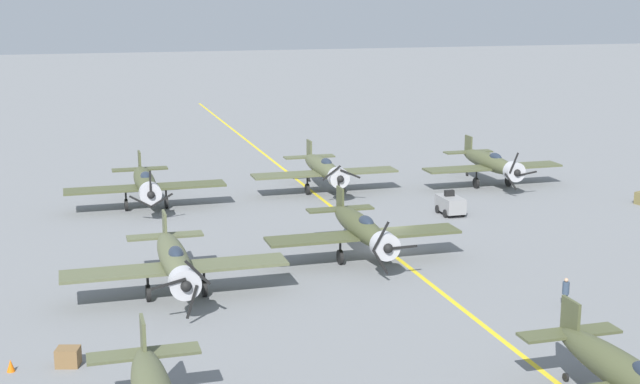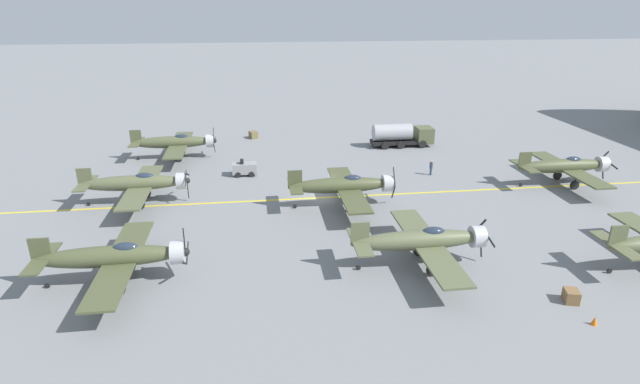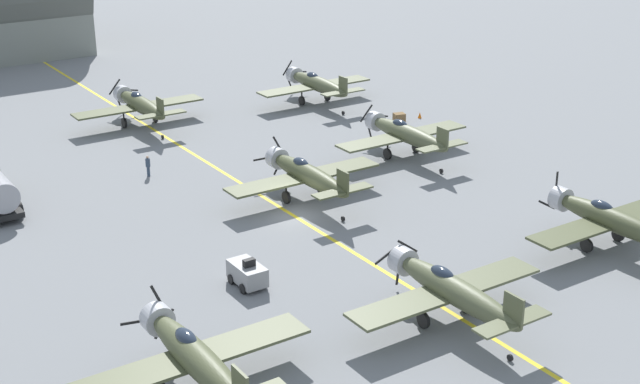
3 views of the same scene
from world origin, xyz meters
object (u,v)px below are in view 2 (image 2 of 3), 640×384
object	(u,v)px
tow_tractor	(245,168)
supply_crate_by_tanker	(571,296)
airplane_near_left	(176,142)
airplane_far_center	(565,166)
supply_crate_mid_lane	(253,135)
airplane_near_center	(137,183)
traffic_cone	(595,321)
airplane_mid_center	(344,185)
airplane_near_right	(115,257)
ground_crew_walking	(431,167)
airplane_mid_right	(423,240)
fuel_tanker	(402,135)

from	to	relation	value
tow_tractor	supply_crate_by_tanker	world-z (taller)	tow_tractor
airplane_near_left	airplane_far_center	distance (m)	43.31
tow_tractor	supply_crate_mid_lane	xyz separation A→B (m)	(-15.83, 1.05, -0.31)
airplane_near_center	traffic_cone	xyz separation A→B (m)	(22.99, 30.24, -1.74)
airplane_mid_center	airplane_near_right	bearing A→B (deg)	-50.36
airplane_far_center	ground_crew_walking	distance (m)	13.39
airplane_near_center	airplane_mid_right	bearing A→B (deg)	49.54
airplane_near_right	supply_crate_mid_lane	world-z (taller)	airplane_near_right
airplane_mid_center	airplane_near_left	bearing A→B (deg)	-128.83
airplane_far_center	airplane_mid_center	bearing A→B (deg)	-68.54
airplane_near_right	tow_tractor	bearing A→B (deg)	146.07
airplane_near_center	ground_crew_walking	world-z (taller)	airplane_near_center
airplane_mid_center	fuel_tanker	distance (m)	22.15
fuel_tanker	supply_crate_mid_lane	size ratio (longest dim) A/B	6.97
fuel_tanker	traffic_cone	xyz separation A→B (m)	(39.06, 0.23, -1.24)
airplane_near_left	airplane_mid_center	xyz separation A→B (m)	(17.36, 17.33, -0.00)
ground_crew_walking	supply_crate_by_tanker	world-z (taller)	ground_crew_walking
airplane_near_left	airplane_mid_right	bearing A→B (deg)	19.96
airplane_mid_right	supply_crate_by_tanker	distance (m)	9.86
fuel_tanker	ground_crew_walking	world-z (taller)	fuel_tanker
airplane_mid_center	airplane_far_center	xyz separation A→B (m)	(-2.71, 23.42, 0.00)
supply_crate_by_tanker	traffic_cone	world-z (taller)	supply_crate_by_tanker
airplane_near_center	supply_crate_by_tanker	xyz separation A→B (m)	(20.58, 30.29, -1.60)
airplane_near_center	ground_crew_walking	size ratio (longest dim) A/B	7.30
airplane_mid_right	tow_tractor	xyz separation A→B (m)	(-21.80, -12.66, -1.22)
airplane_mid_center	airplane_far_center	distance (m)	23.58
traffic_cone	airplane_mid_right	bearing A→B (deg)	-135.92
airplane_mid_right	airplane_near_center	size ratio (longest dim) A/B	1.00
airplane_near_right	airplane_near_left	bearing A→B (deg)	166.88
airplane_mid_center	airplane_near_center	world-z (taller)	same
airplane_near_center	supply_crate_mid_lane	distance (m)	25.20
airplane_mid_center	airplane_far_center	bearing A→B (deg)	102.83
airplane_near_center	fuel_tanker	distance (m)	34.04
fuel_tanker	airplane_mid_right	bearing A→B (deg)	-13.81
airplane_mid_center	traffic_cone	bearing A→B (deg)	35.89
fuel_tanker	supply_crate_by_tanker	world-z (taller)	fuel_tanker
airplane_near_left	airplane_near_center	bearing A→B (deg)	-21.90
traffic_cone	supply_crate_mid_lane	bearing A→B (deg)	-156.95
airplane_near_left	tow_tractor	distance (m)	11.05
airplane_mid_center	supply_crate_mid_lane	xyz separation A→B (m)	(-25.83, -8.13, -1.53)
ground_crew_walking	airplane_near_left	bearing A→B (deg)	-109.33
tow_tractor	supply_crate_mid_lane	size ratio (longest dim) A/B	2.27
airplane_mid_center	ground_crew_walking	size ratio (longest dim) A/B	7.30
airplane_near_left	fuel_tanker	distance (m)	28.49
airplane_near_left	traffic_cone	world-z (taller)	airplane_near_left
airplane_near_right	airplane_far_center	bearing A→B (deg)	96.11
tow_tractor	ground_crew_walking	size ratio (longest dim) A/B	1.58
airplane_near_left	airplane_near_center	size ratio (longest dim) A/B	1.00
airplane_near_right	tow_tractor	size ratio (longest dim) A/B	4.62
tow_tractor	traffic_cone	size ratio (longest dim) A/B	4.73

